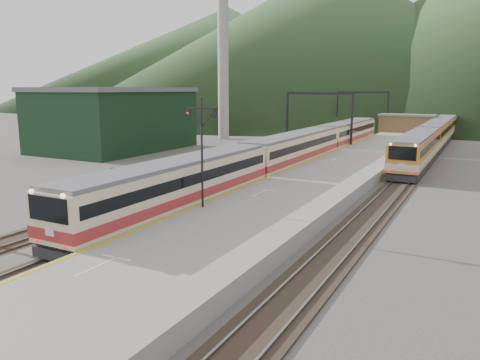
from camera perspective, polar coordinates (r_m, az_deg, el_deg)
The scene contains 17 objects.
track_main at distance 51.55m, azimuth 7.16°, elevation 1.68°, with size 2.60×200.00×0.23m.
track_far at distance 53.48m, azimuth 2.14°, elevation 2.09°, with size 2.60×200.00×0.23m.
track_second at distance 48.78m, azimuth 19.89°, elevation 0.57°, with size 2.60×200.00×0.23m.
platform at distance 47.91m, azimuth 12.60°, elevation 1.31°, with size 8.00×100.00×1.00m, color gray.
gantry_near at distance 66.04m, azimuth 9.59°, elevation 8.46°, with size 9.55×0.25×8.00m.
gantry_far at distance 90.11m, azimuth 14.65°, elevation 8.89°, with size 9.55×0.25×8.00m.
warehouse at distance 67.68m, azimuth -15.05°, elevation 7.22°, with size 14.50×20.50×8.60m.
smokestack at distance 80.51m, azimuth -2.08°, elevation 15.74°, with size 1.80×1.80×30.00m, color #9E998E.
station_shed at distance 86.72m, azimuth 19.71°, elevation 6.54°, with size 9.40×4.40×3.10m.
hill_a at distance 207.08m, azimuth 11.88°, elevation 16.78°, with size 180.00×180.00×60.00m, color #2C4C25.
hill_d at distance 284.07m, azimuth -1.40°, elevation 14.86°, with size 200.00×200.00×55.00m, color #2C4C25.
main_train at distance 50.06m, azimuth 6.69°, elevation 3.79°, with size 3.10×63.59×3.79m.
second_train at distance 72.69m, azimuth 22.74°, elevation 5.13°, with size 2.88×59.06×3.51m.
signal_mast at distance 29.02m, azimuth -4.69°, elevation 4.67°, with size 2.20×0.29×6.80m.
short_signal_a at distance 27.61m, azimuth -21.25°, elevation -4.19°, with size 0.24×0.18×2.27m.
short_signal_b at distance 44.22m, azimuth -0.71°, elevation 2.05°, with size 0.24×0.19×2.27m.
short_signal_c at distance 38.19m, azimuth -15.21°, elevation 0.24°, with size 0.24×0.19×2.27m.
Camera 1 is at (17.81, -7.66, 8.34)m, focal length 35.00 mm.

